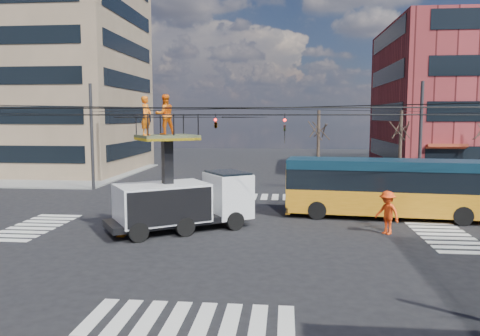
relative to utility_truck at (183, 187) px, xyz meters
name	(u,v)px	position (x,y,z in m)	size (l,w,h in m)	color
ground	(232,231)	(2.36, -0.08, -2.11)	(120.00, 120.00, 0.00)	black
sidewalk_nw	(42,173)	(-18.64, 20.92, -2.05)	(18.00, 18.00, 0.12)	slate
crosswalks	(232,231)	(2.36, -0.08, -2.10)	(22.40, 22.40, 0.02)	silver
building_tower	(41,22)	(-19.61, 23.90, 12.89)	(18.06, 16.06, 30.00)	#816C52
overhead_network	(231,142)	(2.29, 0.33, 2.17)	(24.24, 24.24, 8.00)	#2D2D30
tree_a	(319,129)	(7.36, 13.42, 2.51)	(2.00, 2.00, 6.00)	#382B21
tree_b	(401,129)	(13.36, 13.42, 2.51)	(2.00, 2.00, 6.00)	#382B21
utility_truck	(183,187)	(0.00, 0.00, 0.00)	(7.11, 5.78, 6.58)	black
city_bus	(391,187)	(10.69, 3.82, -0.39)	(11.54, 3.76, 3.20)	#C27712
traffic_cone	(121,229)	(-2.63, -1.50, -1.77)	(0.36, 0.36, 0.68)	orange
worker_ground	(121,212)	(-2.91, -0.62, -1.17)	(1.11, 0.46, 1.89)	#FF3A10
flagger	(387,213)	(9.72, 0.14, -1.09)	(1.33, 0.76, 2.06)	#FF4110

